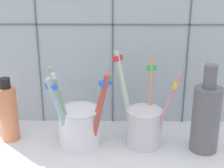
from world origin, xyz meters
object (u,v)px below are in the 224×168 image
object	(u,v)px
toothbrush_cup_left	(80,124)
toothbrush_cup_right	(144,123)
ceramic_vase	(206,117)
soap_bottle	(8,112)

from	to	relation	value
toothbrush_cup_left	toothbrush_cup_right	size ratio (longest dim) A/B	0.93
toothbrush_cup_left	ceramic_vase	world-z (taller)	ceramic_vase
toothbrush_cup_right	ceramic_vase	xyz separation A→B (cm)	(11.49, -1.98, 2.45)
soap_bottle	ceramic_vase	bearing A→B (deg)	-5.27
toothbrush_cup_left	soap_bottle	size ratio (longest dim) A/B	1.28
soap_bottle	toothbrush_cup_left	bearing A→B (deg)	-8.04
toothbrush_cup_left	ceramic_vase	xyz separation A→B (cm)	(24.07, -1.50, 2.40)
toothbrush_cup_right	toothbrush_cup_left	bearing A→B (deg)	-177.80
toothbrush_cup_left	soap_bottle	xyz separation A→B (cm)	(-14.69, 2.08, 1.39)
toothbrush_cup_left	toothbrush_cup_right	world-z (taller)	toothbrush_cup_right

